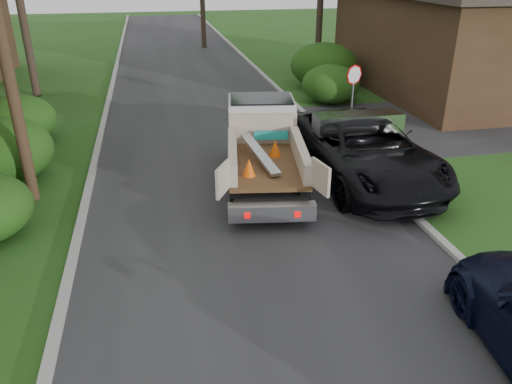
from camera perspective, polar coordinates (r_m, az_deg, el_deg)
The scene contains 13 objects.
ground at distance 10.35m, azimuth 2.04°, elevation -9.87°, with size 120.00×120.00×0.00m, color #254D16.
road at distance 19.28m, azimuth -5.09°, elevation 7.03°, with size 8.00×90.00×0.02m, color #28282B.
side_street at distance 23.04m, azimuth 26.67°, elevation 7.46°, with size 16.00×7.00×0.02m, color #28282B.
curb_left at distance 19.25m, azimuth -17.35°, elevation 6.12°, with size 0.20×90.00×0.12m, color #9E9E99.
curb_right at distance 20.13m, azimuth 6.67°, elevation 7.90°, with size 0.20×90.00×0.12m, color #9E9E99.
stop_sign at distance 19.17m, azimuth 11.07°, elevation 12.06°, with size 0.71×0.32×2.48m.
house_right at distance 27.02m, azimuth 23.29°, elevation 17.23°, with size 9.72×12.96×6.20m.
hedge_left_b at distance 16.16m, azimuth -27.08°, elevation 4.24°, with size 2.86×2.86×1.87m, color #143D0E.
hedge_left_c at distance 19.49m, azimuth -25.60°, elevation 7.47°, with size 2.60×2.60×1.70m, color #143D0E.
hedge_right_a at distance 23.21m, azimuth 8.52°, elevation 12.11°, with size 2.60×2.60×1.70m, color #143D0E.
hedge_right_b at distance 26.16m, azimuth 7.77°, elevation 14.16°, with size 3.38×3.38×2.21m, color #143D0E.
flatbed_truck at distance 14.74m, azimuth 0.81°, elevation 6.11°, with size 3.15×5.84×2.11m.
black_pickup at distance 14.87m, azimuth 12.03°, elevation 4.77°, with size 3.03×6.57×1.83m, color black.
Camera 1 is at (-2.10, -8.23, 5.91)m, focal length 35.00 mm.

